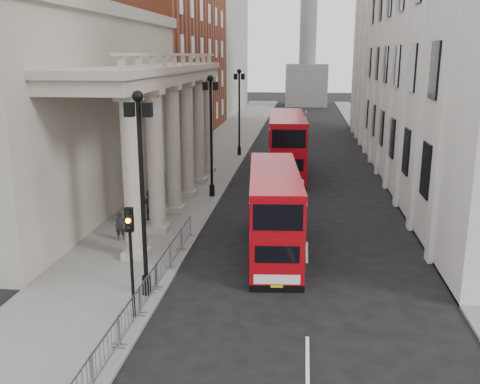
{
  "coord_description": "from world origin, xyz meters",
  "views": [
    {
      "loc": [
        5.64,
        -15.78,
        9.73
      ],
      "look_at": [
        2.53,
        10.35,
        2.96
      ],
      "focal_mm": 40.0,
      "sensor_mm": 36.0,
      "label": 1
    }
  ],
  "objects_px": {
    "pedestrian_b": "(150,205)",
    "lamp_post_mid": "(211,128)",
    "bus_near": "(274,210)",
    "pedestrian_c": "(172,175)",
    "lamp_post_north": "(239,106)",
    "bus_far": "(287,144)",
    "lamp_post_south": "(142,182)",
    "monument_column": "(308,21)",
    "pedestrian_a": "(121,226)",
    "traffic_light": "(130,243)"
  },
  "relations": [
    {
      "from": "pedestrian_b",
      "to": "lamp_post_mid",
      "type": "bearing_deg",
      "value": -112.04
    },
    {
      "from": "bus_near",
      "to": "pedestrian_b",
      "type": "height_order",
      "value": "bus_near"
    },
    {
      "from": "pedestrian_b",
      "to": "pedestrian_c",
      "type": "distance_m",
      "value": 8.03
    },
    {
      "from": "lamp_post_mid",
      "to": "bus_near",
      "type": "xyz_separation_m",
      "value": [
        4.9,
        -10.13,
        -2.7
      ]
    },
    {
      "from": "lamp_post_mid",
      "to": "lamp_post_north",
      "type": "bearing_deg",
      "value": 90.0
    },
    {
      "from": "bus_far",
      "to": "pedestrian_b",
      "type": "height_order",
      "value": "bus_far"
    },
    {
      "from": "lamp_post_mid",
      "to": "pedestrian_c",
      "type": "distance_m",
      "value": 5.55
    },
    {
      "from": "lamp_post_south",
      "to": "bus_far",
      "type": "relative_size",
      "value": 0.71
    },
    {
      "from": "monument_column",
      "to": "pedestrian_b",
      "type": "bearing_deg",
      "value": -96.86
    },
    {
      "from": "bus_near",
      "to": "pedestrian_a",
      "type": "bearing_deg",
      "value": 171.62
    },
    {
      "from": "lamp_post_mid",
      "to": "pedestrian_a",
      "type": "relative_size",
      "value": 5.47
    },
    {
      "from": "lamp_post_north",
      "to": "bus_near",
      "type": "distance_m",
      "value": 26.72
    },
    {
      "from": "bus_far",
      "to": "pedestrian_c",
      "type": "bearing_deg",
      "value": -148.43
    },
    {
      "from": "monument_column",
      "to": "traffic_light",
      "type": "height_order",
      "value": "monument_column"
    },
    {
      "from": "lamp_post_south",
      "to": "pedestrian_b",
      "type": "xyz_separation_m",
      "value": [
        -2.77,
        10.11,
        -3.88
      ]
    },
    {
      "from": "monument_column",
      "to": "lamp_post_mid",
      "type": "height_order",
      "value": "monument_column"
    },
    {
      "from": "lamp_post_south",
      "to": "bus_far",
      "type": "xyz_separation_m",
      "value": [
        4.9,
        23.89,
        -2.3
      ]
    },
    {
      "from": "monument_column",
      "to": "lamp_post_south",
      "type": "height_order",
      "value": "monument_column"
    },
    {
      "from": "traffic_light",
      "to": "bus_near",
      "type": "height_order",
      "value": "traffic_light"
    },
    {
      "from": "monument_column",
      "to": "bus_far",
      "type": "height_order",
      "value": "monument_column"
    },
    {
      "from": "monument_column",
      "to": "pedestrian_b",
      "type": "xyz_separation_m",
      "value": [
        -9.37,
        -77.89,
        -14.95
      ]
    },
    {
      "from": "lamp_post_north",
      "to": "pedestrian_c",
      "type": "relative_size",
      "value": 4.45
    },
    {
      "from": "pedestrian_c",
      "to": "lamp_post_south",
      "type": "bearing_deg",
      "value": -54.28
    },
    {
      "from": "monument_column",
      "to": "lamp_post_mid",
      "type": "relative_size",
      "value": 6.51
    },
    {
      "from": "bus_near",
      "to": "pedestrian_b",
      "type": "distance_m",
      "value": 8.84
    },
    {
      "from": "lamp_post_south",
      "to": "pedestrian_a",
      "type": "height_order",
      "value": "lamp_post_south"
    },
    {
      "from": "lamp_post_north",
      "to": "pedestrian_a",
      "type": "distance_m",
      "value": 26.18
    },
    {
      "from": "lamp_post_north",
      "to": "lamp_post_mid",
      "type": "bearing_deg",
      "value": -90.0
    },
    {
      "from": "pedestrian_c",
      "to": "pedestrian_a",
      "type": "bearing_deg",
      "value": -64.34
    },
    {
      "from": "lamp_post_mid",
      "to": "pedestrian_b",
      "type": "height_order",
      "value": "lamp_post_mid"
    },
    {
      "from": "lamp_post_mid",
      "to": "bus_far",
      "type": "relative_size",
      "value": 0.71
    },
    {
      "from": "pedestrian_b",
      "to": "pedestrian_c",
      "type": "height_order",
      "value": "pedestrian_c"
    },
    {
      "from": "lamp_post_north",
      "to": "pedestrian_b",
      "type": "bearing_deg",
      "value": -97.21
    },
    {
      "from": "monument_column",
      "to": "bus_near",
      "type": "relative_size",
      "value": 5.44
    },
    {
      "from": "monument_column",
      "to": "bus_near",
      "type": "bearing_deg",
      "value": -91.19
    },
    {
      "from": "bus_far",
      "to": "pedestrian_a",
      "type": "distance_m",
      "value": 19.44
    },
    {
      "from": "bus_near",
      "to": "bus_far",
      "type": "relative_size",
      "value": 0.85
    },
    {
      "from": "traffic_light",
      "to": "pedestrian_c",
      "type": "distance_m",
      "value": 20.54
    },
    {
      "from": "monument_column",
      "to": "lamp_post_mid",
      "type": "xyz_separation_m",
      "value": [
        -6.6,
        -72.0,
        -11.07
      ]
    },
    {
      "from": "lamp_post_north",
      "to": "pedestrian_a",
      "type": "height_order",
      "value": "lamp_post_north"
    },
    {
      "from": "lamp_post_south",
      "to": "lamp_post_mid",
      "type": "relative_size",
      "value": 1.0
    },
    {
      "from": "lamp_post_south",
      "to": "bus_near",
      "type": "distance_m",
      "value": 8.1
    },
    {
      "from": "lamp_post_south",
      "to": "pedestrian_b",
      "type": "relative_size",
      "value": 4.56
    },
    {
      "from": "pedestrian_a",
      "to": "lamp_post_north",
      "type": "bearing_deg",
      "value": 62.27
    },
    {
      "from": "monument_column",
      "to": "pedestrian_c",
      "type": "distance_m",
      "value": 72.16
    },
    {
      "from": "lamp_post_south",
      "to": "monument_column",
      "type": "bearing_deg",
      "value": 85.71
    },
    {
      "from": "lamp_post_mid",
      "to": "pedestrian_b",
      "type": "distance_m",
      "value": 7.58
    },
    {
      "from": "traffic_light",
      "to": "pedestrian_c",
      "type": "relative_size",
      "value": 2.3
    },
    {
      "from": "lamp_post_north",
      "to": "pedestrian_b",
      "type": "xyz_separation_m",
      "value": [
        -2.77,
        -21.89,
        -3.88
      ]
    },
    {
      "from": "lamp_post_north",
      "to": "pedestrian_c",
      "type": "height_order",
      "value": "lamp_post_north"
    }
  ]
}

